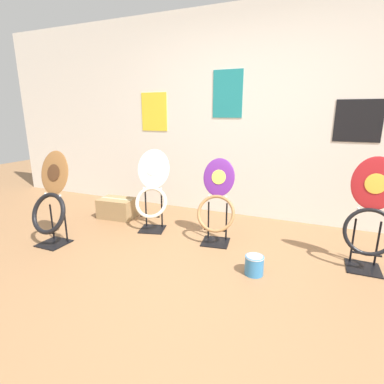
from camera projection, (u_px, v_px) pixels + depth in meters
The scene contains 8 objects.
ground_plane at pixel (179, 302), 2.19m from camera, with size 14.00×14.00×0.00m, color #8E6642.
wall_back at pixel (251, 116), 3.74m from camera, with size 8.00×0.07×2.60m.
toilet_seat_display_purple_note at pixel (217, 202), 3.12m from camera, with size 0.43×0.38×0.89m.
toilet_seat_display_white_plain at pixel (152, 191), 3.48m from camera, with size 0.46×0.44×0.93m.
toilet_seat_display_woodgrain at pixel (51, 204), 3.08m from camera, with size 0.44×0.32×0.97m.
toilet_seat_display_crimson_swirl at pixel (371, 217), 2.55m from camera, with size 0.42×0.28×1.00m.
paint_can at pixel (254, 265), 2.56m from camera, with size 0.16×0.16×0.17m.
storage_box at pixel (117, 208), 3.94m from camera, with size 0.47×0.34×0.26m.
Camera 1 is at (0.84, -1.72, 1.35)m, focal length 28.00 mm.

